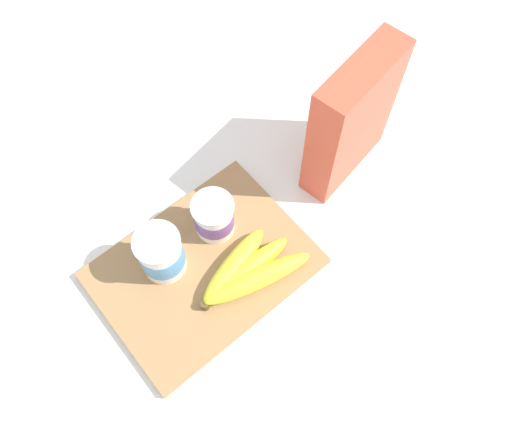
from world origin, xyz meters
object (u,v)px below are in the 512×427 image
at_px(cereal_box, 352,121).
at_px(banana_bunch, 247,272).
at_px(cutting_board, 204,268).
at_px(yogurt_cup_front, 161,254).
at_px(yogurt_cup_back, 214,217).

xyz_separation_m(cereal_box, banana_bunch, (-0.28, -0.07, -0.09)).
bearing_deg(cutting_board, cereal_box, 1.16).
relative_size(cutting_board, banana_bunch, 1.78).
bearing_deg(cereal_box, yogurt_cup_front, 164.26).
bearing_deg(yogurt_cup_back, cereal_box, -8.01).
xyz_separation_m(yogurt_cup_back, banana_bunch, (-0.02, -0.10, -0.02)).
distance_m(cereal_box, banana_bunch, 0.30).
bearing_deg(yogurt_cup_front, yogurt_cup_back, 0.83).
bearing_deg(yogurt_cup_back, banana_bunch, -98.30).
bearing_deg(cutting_board, banana_bunch, -52.99).
distance_m(cutting_board, yogurt_cup_front, 0.08).
distance_m(cutting_board, banana_bunch, 0.08).
bearing_deg(yogurt_cup_back, yogurt_cup_front, -179.17).
bearing_deg(banana_bunch, yogurt_cup_back, 81.70).
distance_m(cutting_board, yogurt_cup_back, 0.09).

